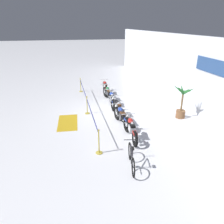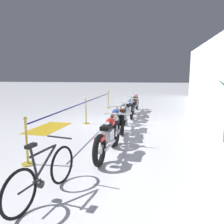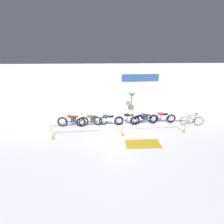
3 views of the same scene
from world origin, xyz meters
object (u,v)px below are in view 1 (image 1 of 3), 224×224
(motorcycle_green_1, at_px, (108,94))
(potted_palm_left_of_row, at_px, (182,103))
(motorcycle_red_0, at_px, (105,88))
(bicycle, at_px, (131,158))
(stanchion_mid_left, at_px, (87,108))
(floor_banner, at_px, (68,122))
(motorcycle_blue_4, at_px, (122,117))
(stanchion_mid_right, at_px, (99,145))
(motorcycle_red_5, at_px, (131,129))
(motorcycle_black_3, at_px, (118,108))
(motorcycle_blue_2, at_px, (112,99))
(stanchion_far_left, at_px, (84,94))

(motorcycle_green_1, bearing_deg, potted_palm_left_of_row, 41.80)
(motorcycle_red_0, relative_size, bicycle, 1.35)
(stanchion_mid_left, height_order, floor_banner, stanchion_mid_left)
(motorcycle_blue_4, bearing_deg, potted_palm_left_of_row, 94.05)
(stanchion_mid_right, bearing_deg, motorcycle_green_1, 165.25)
(bicycle, bearing_deg, motorcycle_red_5, 163.32)
(motorcycle_red_0, distance_m, stanchion_mid_right, 7.81)
(motorcycle_black_3, height_order, motorcycle_red_5, motorcycle_black_3)
(motorcycle_green_1, height_order, bicycle, bicycle)
(motorcycle_blue_2, xyz_separation_m, floor_banner, (1.83, -2.75, -0.46))
(motorcycle_green_1, bearing_deg, motorcycle_red_0, 177.73)
(motorcycle_black_3, height_order, stanchion_far_left, stanchion_far_left)
(motorcycle_red_5, distance_m, potted_palm_left_of_row, 3.73)
(motorcycle_blue_2, xyz_separation_m, stanchion_mid_left, (0.83, -1.61, -0.11))
(motorcycle_green_1, bearing_deg, stanchion_far_left, -71.51)
(stanchion_mid_right, bearing_deg, motorcycle_black_3, 155.36)
(motorcycle_blue_4, xyz_separation_m, floor_banner, (-0.90, -2.67, -0.45))
(motorcycle_red_0, height_order, motorcycle_red_5, motorcycle_red_0)
(motorcycle_red_0, height_order, motorcycle_black_3, motorcycle_red_0)
(motorcycle_black_3, xyz_separation_m, potted_palm_left_of_row, (0.95, 3.32, 0.40))
(motorcycle_green_1, xyz_separation_m, potted_palm_left_of_row, (3.67, 3.28, 0.40))
(motorcycle_red_0, xyz_separation_m, floor_banner, (4.42, -2.84, -0.47))
(motorcycle_red_5, relative_size, stanchion_mid_left, 2.00)
(motorcycle_blue_2, bearing_deg, bicycle, -5.76)
(bicycle, distance_m, stanchion_far_left, 6.90)
(motorcycle_black_3, relative_size, bicycle, 1.34)
(stanchion_mid_right, bearing_deg, motorcycle_blue_4, 146.58)
(potted_palm_left_of_row, relative_size, stanchion_mid_left, 1.80)
(motorcycle_blue_2, bearing_deg, stanchion_far_left, -111.57)
(motorcycle_red_5, xyz_separation_m, bicycle, (2.05, -0.61, -0.09))
(motorcycle_red_0, height_order, motorcycle_blue_4, motorcycle_red_0)
(bicycle, distance_m, floor_banner, 4.86)
(motorcycle_green_1, height_order, motorcycle_blue_2, motorcycle_green_1)
(potted_palm_left_of_row, bearing_deg, stanchion_mid_right, -62.64)
(bicycle, distance_m, potted_palm_left_of_row, 5.42)
(motorcycle_blue_2, bearing_deg, stanchion_mid_left, -62.83)
(motorcycle_black_3, xyz_separation_m, motorcycle_red_5, (2.59, -0.00, -0.00))
(motorcycle_blue_4, xyz_separation_m, bicycle, (3.45, -0.53, -0.09))
(motorcycle_red_0, relative_size, motorcycle_black_3, 1.01)
(motorcycle_red_0, distance_m, motorcycle_red_5, 6.72)
(motorcycle_blue_2, xyz_separation_m, motorcycle_red_5, (4.13, -0.01, -0.01))
(stanchion_far_left, bearing_deg, motorcycle_blue_2, 68.43)
(bicycle, distance_m, stanchion_mid_left, 5.44)
(potted_palm_left_of_row, xyz_separation_m, stanchion_far_left, (-3.13, -4.92, -0.14))
(bicycle, bearing_deg, motorcycle_black_3, 172.43)
(motorcycle_red_5, bearing_deg, motorcycle_black_3, 179.94)
(stanchion_mid_left, bearing_deg, potted_palm_left_of_row, 71.34)
(motorcycle_green_1, bearing_deg, bicycle, -5.04)
(motorcycle_blue_2, xyz_separation_m, stanchion_mid_right, (5.04, -1.61, -0.11))
(motorcycle_blue_4, bearing_deg, motorcycle_red_5, 3.25)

